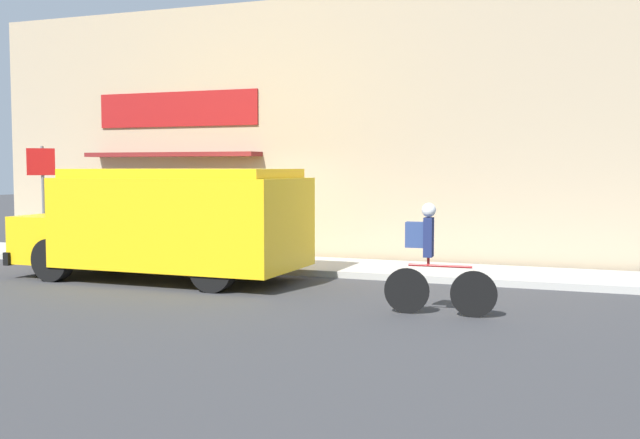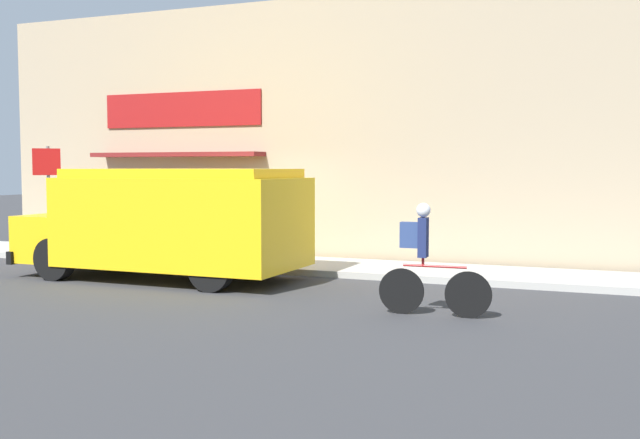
% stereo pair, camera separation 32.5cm
% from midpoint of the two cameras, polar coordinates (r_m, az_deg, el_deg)
% --- Properties ---
extents(ground_plane, '(70.00, 70.00, 0.00)m').
position_cam_midpoint_polar(ground_plane, '(14.82, -5.87, -4.00)').
color(ground_plane, '#38383A').
extents(sidewalk, '(28.00, 2.00, 0.12)m').
position_cam_midpoint_polar(sidewalk, '(15.69, -4.15, -3.31)').
color(sidewalk, '#ADAAA3').
rests_on(sidewalk, ground_plane).
extents(storefront, '(14.86, 0.76, 5.71)m').
position_cam_midpoint_polar(storefront, '(16.72, -2.53, 6.72)').
color(storefront, tan).
rests_on(storefront, ground_plane).
extents(school_bus, '(5.34, 2.67, 2.03)m').
position_cam_midpoint_polar(school_bus, '(13.95, -10.71, -0.12)').
color(school_bus, yellow).
rests_on(school_bus, ground_plane).
extents(cyclist, '(1.58, 0.21, 1.57)m').
position_cam_midpoint_polar(cyclist, '(10.51, 8.97, -3.15)').
color(cyclist, black).
rests_on(cyclist, ground_plane).
extents(stop_sign_post, '(0.45, 0.45, 2.41)m').
position_cam_midpoint_polar(stop_sign_post, '(17.89, -19.54, 2.74)').
color(stop_sign_post, slate).
rests_on(stop_sign_post, sidewalk).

